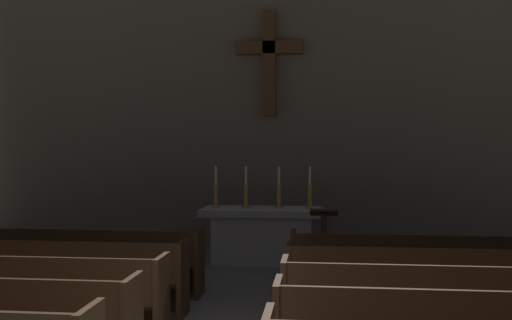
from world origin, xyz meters
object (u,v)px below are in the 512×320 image
object	(u,v)px
pew_right_row_4	(450,286)
candlestick_outer_right	(310,195)
candlestick_outer_left	(216,194)
pew_right_row_3	(472,309)
altar	(262,234)
lectern	(324,246)
candlestick_inner_left	(246,194)
pew_left_row_5	(70,260)
candlestick_inner_right	(279,195)
pew_left_row_4	(37,275)
pew_right_row_5	(434,268)

from	to	relation	value
pew_right_row_4	candlestick_outer_right	bearing A→B (deg)	116.84
pew_right_row_4	candlestick_outer_left	world-z (taller)	candlestick_outer_left
pew_right_row_3	pew_right_row_4	bearing A→B (deg)	90.00
altar	lectern	world-z (taller)	lectern
altar	candlestick_inner_left	world-z (taller)	candlestick_inner_left
candlestick_outer_right	pew_right_row_3	bearing A→B (deg)	-68.63
pew_left_row_5	candlestick_outer_left	xyz separation A→B (m)	(1.71, 2.39, 0.78)
pew_right_row_3	pew_right_row_4	distance (m)	0.99
candlestick_inner_right	lectern	bearing A→B (deg)	-56.54
lectern	pew_left_row_4	bearing A→B (deg)	-149.12
pew_right_row_3	candlestick_inner_right	size ratio (longest dim) A/B	5.14
pew_right_row_5	altar	xyz separation A→B (m)	(-2.56, 2.39, 0.06)
altar	candlestick_outer_left	xyz separation A→B (m)	(-0.85, -0.00, 0.72)
pew_right_row_3	candlestick_inner_left	size ratio (longest dim) A/B	5.14
pew_left_row_4	pew_right_row_5	distance (m)	5.22
pew_left_row_4	pew_right_row_4	xyz separation A→B (m)	(5.13, 0.00, 0.00)
candlestick_inner_right	lectern	world-z (taller)	candlestick_inner_right
altar	candlestick_outer_left	size ratio (longest dim) A/B	2.93
pew_right_row_3	pew_right_row_5	distance (m)	1.99
pew_right_row_4	candlestick_inner_left	world-z (taller)	candlestick_inner_left
pew_right_row_3	candlestick_inner_right	world-z (taller)	candlestick_inner_right
pew_right_row_4	candlestick_outer_left	size ratio (longest dim) A/B	5.14
candlestick_outer_left	candlestick_inner_right	distance (m)	1.15
pew_left_row_4	altar	size ratio (longest dim) A/B	1.76
lectern	candlestick_outer_right	bearing A→B (deg)	101.44
pew_right_row_5	candlestick_outer_right	distance (m)	3.04
candlestick_inner_right	candlestick_outer_right	bearing A→B (deg)	0.00
lectern	candlestick_inner_left	bearing A→B (deg)	139.26
pew_right_row_4	candlestick_inner_right	distance (m)	4.15
pew_right_row_5	candlestick_outer_left	size ratio (longest dim) A/B	5.14
candlestick_inner_right	altar	bearing A→B (deg)	180.00
pew_left_row_4	pew_left_row_5	distance (m)	0.99
altar	lectern	size ratio (longest dim) A/B	1.91
pew_right_row_5	pew_right_row_4	bearing A→B (deg)	-90.00
pew_left_row_5	candlestick_inner_right	bearing A→B (deg)	39.88
pew_right_row_3	altar	world-z (taller)	altar
candlestick_inner_right	pew_right_row_4	bearing A→B (deg)	-56.24
candlestick_inner_right	candlestick_outer_right	distance (m)	0.55
pew_left_row_5	pew_right_row_4	bearing A→B (deg)	-10.97
altar	candlestick_inner_right	distance (m)	0.78
altar	candlestick_outer_right	distance (m)	1.11
pew_right_row_3	lectern	bearing A→B (deg)	114.82
pew_left_row_4	candlestick_inner_right	bearing A→B (deg)	49.78
lectern	pew_right_row_4	bearing A→B (deg)	-56.08
pew_left_row_4	lectern	xyz separation A→B (m)	(3.66, 2.19, 0.07)
candlestick_inner_right	lectern	distance (m)	1.60
pew_left_row_5	candlestick_outer_left	bearing A→B (deg)	54.39
pew_left_row_5	altar	bearing A→B (deg)	43.03
pew_right_row_4	candlestick_outer_right	distance (m)	3.87
candlestick_outer_right	pew_left_row_4	bearing A→B (deg)	-135.23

